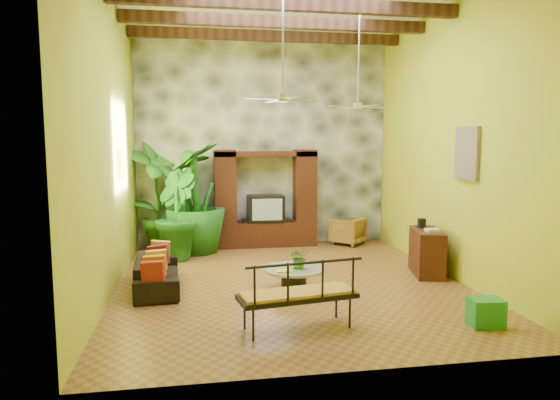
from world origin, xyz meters
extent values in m
plane|color=brown|center=(0.00, 0.00, 0.00)|extent=(7.00, 7.00, 0.00)
cube|color=gold|center=(0.00, 3.50, 2.50)|extent=(6.00, 0.02, 5.00)
cube|color=gold|center=(-3.00, 0.00, 2.50)|extent=(0.02, 7.00, 5.00)
cube|color=gold|center=(3.00, 0.00, 2.50)|extent=(0.02, 7.00, 5.00)
cube|color=#33353A|center=(0.00, 3.44, 2.50)|extent=(5.98, 0.10, 4.98)
cube|color=#381E11|center=(0.00, 0.00, 4.78)|extent=(5.95, 0.16, 0.22)
cube|color=#381E11|center=(0.00, 1.30, 4.78)|extent=(5.95, 0.16, 0.22)
cube|color=#381E11|center=(0.00, 2.60, 4.78)|extent=(5.95, 0.16, 0.22)
cube|color=black|center=(0.00, 3.14, 0.30)|extent=(2.40, 0.50, 0.60)
cube|color=black|center=(-0.95, 3.14, 1.30)|extent=(0.50, 0.48, 2.00)
cube|color=black|center=(0.95, 3.14, 1.30)|extent=(0.50, 0.48, 2.00)
cube|color=black|center=(0.00, 3.14, 2.20)|extent=(2.40, 0.48, 0.12)
cube|color=black|center=(0.00, 3.12, 0.92)|extent=(0.85, 0.52, 0.62)
cube|color=#8C99A8|center=(0.00, 2.85, 0.92)|extent=(0.70, 0.02, 0.50)
cylinder|color=#B3B3B8|center=(-0.20, -0.40, 4.10)|extent=(0.04, 0.04, 1.80)
cylinder|color=#B3B3B8|center=(-0.20, -0.40, 3.20)|extent=(0.18, 0.18, 0.12)
cube|color=#B3B3B8|center=(0.15, -0.31, 3.18)|extent=(0.58, 0.26, 0.01)
cube|color=#B3B3B8|center=(-0.29, -0.05, 3.18)|extent=(0.26, 0.58, 0.01)
cube|color=#B3B3B8|center=(-0.55, -0.49, 3.18)|extent=(0.58, 0.26, 0.01)
cube|color=#B3B3B8|center=(-0.11, -0.75, 3.18)|extent=(0.26, 0.58, 0.01)
cylinder|color=#B3B3B8|center=(1.60, 1.20, 4.10)|extent=(0.04, 0.04, 1.80)
cylinder|color=#B3B3B8|center=(1.60, 1.20, 3.20)|extent=(0.18, 0.18, 0.12)
cube|color=#B3B3B8|center=(1.95, 1.29, 3.18)|extent=(0.58, 0.26, 0.01)
cube|color=#B3B3B8|center=(1.51, 1.55, 3.18)|extent=(0.26, 0.58, 0.01)
cube|color=#B3B3B8|center=(1.25, 1.11, 3.18)|extent=(0.58, 0.26, 0.01)
cube|color=#B3B3B8|center=(1.69, 0.85, 3.18)|extent=(0.26, 0.58, 0.01)
cube|color=gold|center=(-2.96, 1.00, 2.10)|extent=(0.06, 0.32, 0.55)
cube|color=#2A5A9C|center=(2.96, -0.60, 2.30)|extent=(0.06, 0.70, 0.90)
imported|color=black|center=(-2.30, 0.00, 0.26)|extent=(0.81, 1.85, 0.53)
imported|color=olive|center=(2.00, 3.03, 0.33)|extent=(1.00, 1.00, 0.65)
imported|color=#24671B|center=(-2.50, 3.15, 1.28)|extent=(1.61, 1.58, 2.55)
imported|color=#1A6422|center=(-2.08, 2.18, 0.96)|extent=(1.12, 1.26, 1.93)
imported|color=#1B5F19|center=(-1.65, 2.75, 1.24)|extent=(1.69, 1.69, 2.48)
cylinder|color=black|center=(-0.03, -0.52, 0.18)|extent=(0.43, 0.43, 0.36)
cylinder|color=silver|center=(-0.03, -0.52, 0.38)|extent=(1.01, 1.01, 0.04)
imported|color=#2B6219|center=(0.06, -0.54, 0.59)|extent=(0.41, 0.37, 0.38)
cube|color=gold|center=(-0.24, -0.74, 0.41)|extent=(0.26, 0.19, 0.03)
cube|color=black|center=(-0.31, -2.17, 0.45)|extent=(1.66, 0.78, 0.06)
cube|color=#B68131|center=(-0.31, -2.17, 0.49)|extent=(1.57, 0.72, 0.06)
cube|color=black|center=(-0.31, -2.45, 0.72)|extent=(1.57, 0.30, 0.54)
cube|color=#3D2513|center=(2.65, 0.13, 0.42)|extent=(0.71, 1.14, 0.85)
cube|color=#1B681F|center=(2.24, -2.50, 0.19)|extent=(0.47, 0.37, 0.38)
camera|label=1|loc=(-1.61, -8.50, 2.52)|focal=32.00mm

